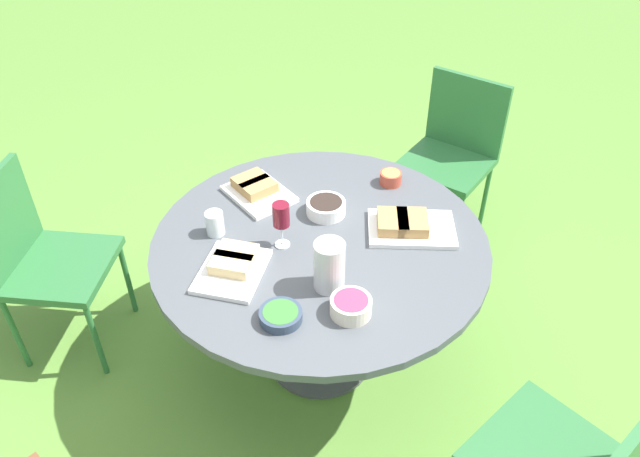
% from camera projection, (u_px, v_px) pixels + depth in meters
% --- Properties ---
extents(ground_plane, '(40.00, 40.00, 0.00)m').
position_uv_depth(ground_plane, '(320.00, 356.00, 2.92)').
color(ground_plane, '#5B8C38').
extents(dining_table, '(1.34, 1.34, 0.71)m').
position_uv_depth(dining_table, '(320.00, 258.00, 2.53)').
color(dining_table, '#4C4C51').
rests_on(dining_table, ground_plane).
extents(chair_near_left, '(0.60, 0.60, 0.89)m').
position_uv_depth(chair_near_left, '(39.00, 253.00, 2.69)').
color(chair_near_left, '#2D6B38').
rests_on(chair_near_left, ground_plane).
extents(chair_far_back, '(0.49, 0.48, 0.89)m').
position_uv_depth(chair_far_back, '(454.00, 147.00, 3.39)').
color(chair_far_back, '#2D6B38').
rests_on(chair_far_back, ground_plane).
extents(water_pitcher, '(0.12, 0.11, 0.20)m').
position_uv_depth(water_pitcher, '(329.00, 266.00, 2.21)').
color(water_pitcher, silver).
rests_on(water_pitcher, dining_table).
extents(wine_glass, '(0.07, 0.07, 0.20)m').
position_uv_depth(wine_glass, '(281.00, 217.00, 2.36)').
color(wine_glass, silver).
rests_on(wine_glass, dining_table).
extents(platter_bread_main, '(0.42, 0.41, 0.07)m').
position_uv_depth(platter_bread_main, '(407.00, 225.00, 2.51)').
color(platter_bread_main, white).
rests_on(platter_bread_main, dining_table).
extents(platter_charcuterie, '(0.32, 0.26, 0.06)m').
position_uv_depth(platter_charcuterie, '(257.00, 189.00, 2.71)').
color(platter_charcuterie, white).
rests_on(platter_charcuterie, dining_table).
extents(platter_sandwich_side, '(0.34, 0.36, 0.06)m').
position_uv_depth(platter_sandwich_side, '(233.00, 265.00, 2.32)').
color(platter_sandwich_side, white).
rests_on(platter_sandwich_side, dining_table).
extents(bowl_fries, '(0.10, 0.10, 0.06)m').
position_uv_depth(bowl_fries, '(391.00, 177.00, 2.77)').
color(bowl_fries, '#B74733').
rests_on(bowl_fries, dining_table).
extents(bowl_salad, '(0.15, 0.15, 0.04)m').
position_uv_depth(bowl_salad, '(281.00, 315.00, 2.13)').
color(bowl_salad, '#334256').
rests_on(bowl_salad, dining_table).
extents(bowl_olives, '(0.16, 0.16, 0.06)m').
position_uv_depth(bowl_olives, '(326.00, 207.00, 2.59)').
color(bowl_olives, white).
rests_on(bowl_olives, dining_table).
extents(bowl_dip_red, '(0.15, 0.15, 0.06)m').
position_uv_depth(bowl_dip_red, '(351.00, 306.00, 2.14)').
color(bowl_dip_red, beige).
rests_on(bowl_dip_red, dining_table).
extents(cup_water_near, '(0.07, 0.07, 0.10)m').
position_uv_depth(cup_water_near, '(215.00, 223.00, 2.48)').
color(cup_water_near, silver).
rests_on(cup_water_near, dining_table).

